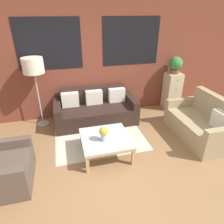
{
  "coord_description": "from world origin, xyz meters",
  "views": [
    {
      "loc": [
        -0.77,
        -2.36,
        2.47
      ],
      "look_at": [
        0.18,
        1.27,
        0.55
      ],
      "focal_mm": 32.0,
      "sensor_mm": 36.0,
      "label": 1
    }
  ],
  "objects_px": {
    "armchair_corner": "(1,170)",
    "coffee_table": "(106,140)",
    "drawer_cabinet": "(172,91)",
    "potted_plant": "(176,65)",
    "floor_lamp": "(33,68)",
    "flower_vase": "(104,133)",
    "couch_dark": "(96,110)",
    "settee_vintage": "(201,124)"
  },
  "relations": [
    {
      "from": "coffee_table",
      "to": "flower_vase",
      "type": "relative_size",
      "value": 3.23
    },
    {
      "from": "floor_lamp",
      "to": "flower_vase",
      "type": "xyz_separation_m",
      "value": [
        1.17,
        -1.55,
        -0.85
      ]
    },
    {
      "from": "armchair_corner",
      "to": "potted_plant",
      "type": "relative_size",
      "value": 2.12
    },
    {
      "from": "couch_dark",
      "to": "settee_vintage",
      "type": "xyz_separation_m",
      "value": [
        2.04,
        -1.26,
        0.02
      ]
    },
    {
      "from": "settee_vintage",
      "to": "potted_plant",
      "type": "height_order",
      "value": "potted_plant"
    },
    {
      "from": "floor_lamp",
      "to": "potted_plant",
      "type": "distance_m",
      "value": 3.43
    },
    {
      "from": "settee_vintage",
      "to": "drawer_cabinet",
      "type": "xyz_separation_m",
      "value": [
        0.12,
        1.47,
        0.19
      ]
    },
    {
      "from": "couch_dark",
      "to": "potted_plant",
      "type": "height_order",
      "value": "potted_plant"
    },
    {
      "from": "floor_lamp",
      "to": "drawer_cabinet",
      "type": "distance_m",
      "value": 3.53
    },
    {
      "from": "floor_lamp",
      "to": "flower_vase",
      "type": "relative_size",
      "value": 5.8
    },
    {
      "from": "coffee_table",
      "to": "floor_lamp",
      "type": "relative_size",
      "value": 0.56
    },
    {
      "from": "couch_dark",
      "to": "potted_plant",
      "type": "relative_size",
      "value": 4.47
    },
    {
      "from": "coffee_table",
      "to": "potted_plant",
      "type": "distance_m",
      "value": 2.84
    },
    {
      "from": "drawer_cabinet",
      "to": "potted_plant",
      "type": "xyz_separation_m",
      "value": [
        -0.0,
        0.0,
        0.73
      ]
    },
    {
      "from": "armchair_corner",
      "to": "drawer_cabinet",
      "type": "xyz_separation_m",
      "value": [
        3.93,
        1.84,
        0.22
      ]
    },
    {
      "from": "drawer_cabinet",
      "to": "floor_lamp",
      "type": "bearing_deg",
      "value": -179.07
    },
    {
      "from": "couch_dark",
      "to": "coffee_table",
      "type": "distance_m",
      "value": 1.32
    },
    {
      "from": "potted_plant",
      "to": "drawer_cabinet",
      "type": "bearing_deg",
      "value": -90.0
    },
    {
      "from": "settee_vintage",
      "to": "armchair_corner",
      "type": "height_order",
      "value": "settee_vintage"
    },
    {
      "from": "couch_dark",
      "to": "drawer_cabinet",
      "type": "xyz_separation_m",
      "value": [
        2.15,
        0.21,
        0.21
      ]
    },
    {
      "from": "coffee_table",
      "to": "floor_lamp",
      "type": "bearing_deg",
      "value": 129.41
    },
    {
      "from": "coffee_table",
      "to": "floor_lamp",
      "type": "distance_m",
      "value": 2.19
    },
    {
      "from": "flower_vase",
      "to": "couch_dark",
      "type": "bearing_deg",
      "value": 85.85
    },
    {
      "from": "couch_dark",
      "to": "potted_plant",
      "type": "xyz_separation_m",
      "value": [
        2.15,
        0.21,
        0.94
      ]
    },
    {
      "from": "settee_vintage",
      "to": "coffee_table",
      "type": "xyz_separation_m",
      "value": [
        -2.09,
        -0.06,
        0.01
      ]
    },
    {
      "from": "couch_dark",
      "to": "drawer_cabinet",
      "type": "relative_size",
      "value": 1.94
    },
    {
      "from": "settee_vintage",
      "to": "floor_lamp",
      "type": "xyz_separation_m",
      "value": [
        -3.3,
        1.42,
        1.07
      ]
    },
    {
      "from": "drawer_cabinet",
      "to": "flower_vase",
      "type": "bearing_deg",
      "value": -144.47
    },
    {
      "from": "floor_lamp",
      "to": "flower_vase",
      "type": "bearing_deg",
      "value": -53.14
    },
    {
      "from": "couch_dark",
      "to": "flower_vase",
      "type": "relative_size",
      "value": 7.04
    },
    {
      "from": "floor_lamp",
      "to": "coffee_table",
      "type": "bearing_deg",
      "value": -50.59
    },
    {
      "from": "potted_plant",
      "to": "floor_lamp",
      "type": "bearing_deg",
      "value": -179.06
    },
    {
      "from": "floor_lamp",
      "to": "potted_plant",
      "type": "bearing_deg",
      "value": 0.94
    },
    {
      "from": "armchair_corner",
      "to": "flower_vase",
      "type": "distance_m",
      "value": 1.71
    },
    {
      "from": "armchair_corner",
      "to": "coffee_table",
      "type": "xyz_separation_m",
      "value": [
        1.73,
        0.3,
        0.04
      ]
    },
    {
      "from": "coffee_table",
      "to": "couch_dark",
      "type": "bearing_deg",
      "value": 87.7
    },
    {
      "from": "coffee_table",
      "to": "drawer_cabinet",
      "type": "relative_size",
      "value": 0.89
    },
    {
      "from": "coffee_table",
      "to": "drawer_cabinet",
      "type": "xyz_separation_m",
      "value": [
        2.21,
        1.53,
        0.18
      ]
    },
    {
      "from": "coffee_table",
      "to": "flower_vase",
      "type": "xyz_separation_m",
      "value": [
        -0.05,
        -0.08,
        0.21
      ]
    },
    {
      "from": "settee_vintage",
      "to": "floor_lamp",
      "type": "bearing_deg",
      "value": 156.8
    },
    {
      "from": "settee_vintage",
      "to": "armchair_corner",
      "type": "distance_m",
      "value": 3.83
    },
    {
      "from": "armchair_corner",
      "to": "flower_vase",
      "type": "relative_size",
      "value": 3.33
    }
  ]
}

